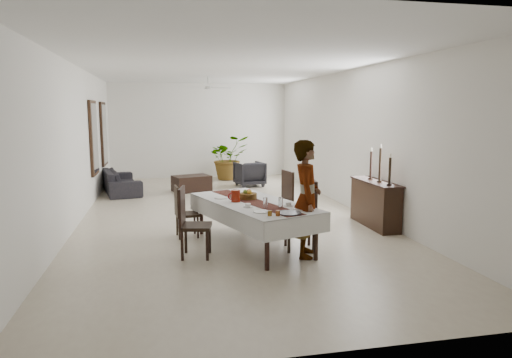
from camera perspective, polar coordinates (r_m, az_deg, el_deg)
name	(u,v)px	position (r m, az deg, el deg)	size (l,w,h in m)	color
floor	(224,214)	(10.12, -3.99, -4.43)	(6.00, 12.00, 0.00)	beige
ceiling	(223,66)	(9.91, -4.19, 13.91)	(6.00, 12.00, 0.02)	white
wall_back	(200,131)	(15.85, -7.06, 6.02)	(6.00, 0.02, 3.20)	white
wall_front	(316,186)	(4.06, 7.51, -0.87)	(6.00, 0.02, 3.20)	white
wall_left	(76,144)	(9.94, -21.53, 4.09)	(0.02, 12.00, 3.20)	white
wall_right	(353,140)	(10.71, 12.07, 4.77)	(0.02, 12.00, 3.20)	white
dining_table_top	(253,204)	(7.63, -0.37, -3.12)	(1.00, 2.40, 0.05)	black
table_leg_fl	(267,247)	(6.55, 1.39, -8.44)	(0.07, 0.07, 0.70)	black
table_leg_fr	(316,238)	(7.04, 7.50, -7.30)	(0.07, 0.07, 0.70)	black
table_leg_bl	(201,215)	(8.50, -6.85, -4.55)	(0.07, 0.07, 0.70)	black
table_leg_br	(243,210)	(8.88, -1.65, -3.93)	(0.07, 0.07, 0.70)	black
tablecloth_top	(253,202)	(7.62, -0.37, -2.89)	(1.18, 2.58, 0.01)	silver
tablecloth_drape_left	(222,214)	(7.38, -4.29, -4.45)	(0.01, 2.58, 0.30)	silver
tablecloth_drape_right	(282,207)	(7.95, 3.27, -3.49)	(0.01, 2.58, 0.30)	white
tablecloth_drape_near	(298,227)	(6.61, 5.32, -5.99)	(1.18, 0.01, 0.30)	white
tablecloth_drape_far	(219,198)	(8.76, -4.64, -2.40)	(1.18, 0.01, 0.30)	white
table_runner	(253,202)	(7.62, -0.37, -2.84)	(0.35, 2.50, 0.00)	#552118
red_pitcher	(236,196)	(7.61, -2.57, -2.11)	(0.15, 0.15, 0.20)	maroon
pitcher_handle	(231,196)	(7.57, -3.13, -2.17)	(0.12, 0.12, 0.02)	maroon
wine_glass_near	(281,203)	(7.13, 3.11, -2.96)	(0.07, 0.07, 0.17)	silver
wine_glass_mid	(265,203)	(7.09, 1.19, -3.00)	(0.07, 0.07, 0.17)	white
teacup_right	(288,204)	(7.28, 4.07, -3.17)	(0.09, 0.09, 0.06)	silver
saucer_right	(288,206)	(7.28, 4.07, -3.35)	(0.15, 0.15, 0.01)	white
teacup_left	(248,205)	(7.17, -1.02, -3.33)	(0.09, 0.09, 0.06)	white
saucer_left	(248,207)	(7.17, -1.02, -3.51)	(0.15, 0.15, 0.01)	silver
plate_near_right	(301,209)	(7.06, 5.66, -3.73)	(0.24, 0.24, 0.01)	silver
bread_near_right	(301,207)	(7.05, 5.66, -3.52)	(0.09, 0.09, 0.09)	tan
plate_near_left	(261,212)	(6.84, 0.65, -4.10)	(0.24, 0.24, 0.01)	silver
plate_far_left	(221,198)	(7.94, -4.37, -2.35)	(0.24, 0.24, 0.01)	silver
serving_tray	(289,213)	(6.75, 4.16, -4.26)	(0.36, 0.36, 0.02)	#434348
jam_jar_a	(278,213)	(6.60, 2.75, -4.29)	(0.06, 0.06, 0.07)	brown
jam_jar_b	(270,213)	(6.60, 1.73, -4.30)	(0.06, 0.06, 0.07)	brown
fruit_basket	(248,196)	(7.85, -0.98, -2.15)	(0.30, 0.30, 0.10)	brown
fruit_red	(249,191)	(7.86, -0.87, -1.57)	(0.09, 0.09, 0.09)	maroon
fruit_green	(245,192)	(7.84, -1.35, -1.60)	(0.08, 0.08, 0.08)	olive
fruit_yellow	(250,192)	(7.79, -0.80, -1.67)	(0.08, 0.08, 0.08)	gold
chair_right_near_seat	(300,219)	(7.52, 5.47, -4.99)	(0.49, 0.49, 0.06)	black
chair_right_near_leg_fl	(314,238)	(7.43, 7.22, -7.33)	(0.05, 0.05, 0.48)	black
chair_right_near_leg_fr	(309,232)	(7.81, 6.66, -6.54)	(0.05, 0.05, 0.48)	black
chair_right_near_leg_bl	(289,238)	(7.37, 4.14, -7.42)	(0.05, 0.05, 0.48)	black
chair_right_near_leg_br	(286,232)	(7.75, 3.73, -6.62)	(0.05, 0.05, 0.48)	black
chair_right_near_back	(313,199)	(7.49, 7.18, -2.46)	(0.49, 0.04, 0.62)	black
chair_right_far_seat	(277,205)	(8.56, 2.60, -3.30)	(0.49, 0.49, 0.06)	black
chair_right_far_leg_fl	(291,221)	(8.53, 4.35, -5.23)	(0.05, 0.05, 0.48)	black
chair_right_far_leg_fr	(282,216)	(8.88, 3.27, -4.67)	(0.05, 0.05, 0.48)	black
chair_right_far_leg_bl	(271,223)	(8.37, 1.87, -5.47)	(0.05, 0.05, 0.48)	black
chair_right_far_leg_br	(263,218)	(8.73, 0.86, -4.88)	(0.05, 0.05, 0.48)	black
chair_right_far_back	(288,187)	(8.59, 3.97, -1.02)	(0.49, 0.04, 0.62)	black
chair_left_near_seat	(196,226)	(7.17, -7.52, -5.89)	(0.47, 0.47, 0.05)	black
chair_left_near_leg_fl	(186,239)	(7.44, -8.77, -7.42)	(0.05, 0.05, 0.46)	black
chair_left_near_leg_fr	(182,246)	(7.08, -9.22, -8.26)	(0.05, 0.05, 0.46)	black
chair_left_near_leg_bl	(210,239)	(7.40, -5.83, -7.47)	(0.05, 0.05, 0.46)	black
chair_left_near_leg_br	(207,246)	(7.03, -6.12, -8.32)	(0.05, 0.05, 0.46)	black
chair_left_near_back	(182,206)	(7.13, -9.26, -3.39)	(0.47, 0.04, 0.59)	black
chair_left_far_seat	(187,214)	(8.34, -8.61, -4.39)	(0.40, 0.40, 0.04)	black
chair_left_far_leg_fl	(177,225)	(8.52, -9.83, -5.65)	(0.04, 0.04, 0.39)	black
chair_left_far_leg_fr	(180,229)	(8.21, -9.52, -6.18)	(0.04, 0.04, 0.39)	black
chair_left_far_leg_bl	(195,223)	(8.57, -7.68, -5.52)	(0.04, 0.04, 0.39)	black
chair_left_far_leg_br	(198,228)	(8.26, -7.28, -6.05)	(0.04, 0.04, 0.39)	black
chair_left_far_back	(177,200)	(8.26, -9.88, -2.64)	(0.40, 0.04, 0.50)	black
woman	(307,199)	(7.10, 6.34, -2.48)	(0.66, 0.44, 1.82)	gray
sideboard_body	(375,204)	(9.31, 14.65, -3.08)	(0.39, 1.45, 0.87)	black
sideboard_top	(376,182)	(9.23, 14.75, -0.34)	(0.43, 1.51, 0.03)	black
candlestick_near_base	(389,185)	(8.76, 16.31, -0.67)	(0.10, 0.10, 0.03)	black
candlestick_near_shaft	(390,171)	(8.73, 16.38, 0.99)	(0.05, 0.05, 0.48)	black
candlestick_near_candle	(390,156)	(8.70, 16.46, 2.82)	(0.03, 0.03, 0.08)	white
candlestick_mid_base	(379,181)	(9.10, 15.17, -0.30)	(0.10, 0.10, 0.03)	black
candlestick_mid_shaft	(380,165)	(9.06, 15.25, 1.76)	(0.05, 0.05, 0.63)	black
candlestick_mid_candle	(381,146)	(9.03, 15.33, 3.99)	(0.03, 0.03, 0.08)	#EFE6CF
candlestick_far_base	(370,179)	(9.44, 14.10, 0.05)	(0.10, 0.10, 0.03)	black
candlestick_far_shaft	(371,165)	(9.41, 14.17, 1.74)	(0.05, 0.05, 0.53)	black
candlestick_far_candle	(371,150)	(9.38, 14.23, 3.59)	(0.03, 0.03, 0.08)	white
sofa	(122,181)	(13.29, -16.46, -0.28)	(2.17, 0.85, 0.63)	#262328
armchair	(249,174)	(13.87, -0.82, 0.65)	(0.80, 0.82, 0.74)	#252328
coffee_table	(192,183)	(13.11, -8.05, -0.54)	(1.00, 0.67, 0.45)	black
potted_plant	(228,158)	(15.22, -3.50, 2.70)	(1.32, 1.14, 1.46)	#2F5D25
mirror_frame_near	(94,138)	(12.10, -19.63, 4.87)	(0.06, 1.05, 1.85)	black
mirror_glass_near	(95,138)	(12.10, -19.47, 4.87)	(0.01, 0.90, 1.70)	silver
mirror_frame_far	(104,134)	(14.18, -18.51, 5.37)	(0.06, 1.05, 1.85)	black
mirror_glass_far	(105,134)	(14.18, -18.37, 5.38)	(0.01, 0.90, 1.70)	silver
fan_rod	(208,80)	(12.87, -6.02, 12.17)	(0.04, 0.04, 0.20)	white
fan_hub	(208,88)	(12.86, -6.00, 11.29)	(0.16, 0.16, 0.08)	silver
fan_blade_n	(207,88)	(13.21, -6.16, 11.21)	(0.10, 0.55, 0.01)	white
fan_blade_s	(209,87)	(12.51, -5.83, 11.37)	(0.10, 0.55, 0.01)	white
fan_blade_e	(221,88)	(12.90, -4.43, 11.30)	(0.55, 0.10, 0.01)	silver
fan_blade_w	(195,88)	(12.83, -7.59, 11.27)	(0.55, 0.10, 0.01)	white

